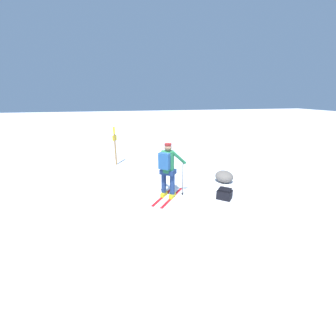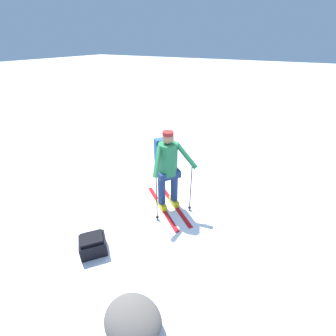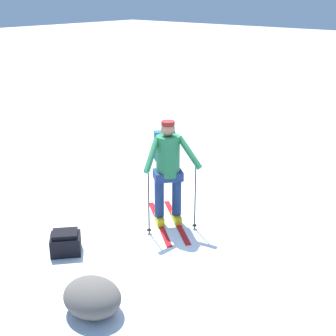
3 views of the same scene
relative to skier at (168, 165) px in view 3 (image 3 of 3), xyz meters
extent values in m
plane|color=white|center=(-0.07, -0.35, -0.98)|extent=(80.00, 80.00, 0.00)
cube|color=red|center=(0.10, 0.10, -0.97)|extent=(1.29, 1.01, 0.01)
cube|color=yellow|center=(0.10, 0.10, -0.91)|extent=(0.31, 0.27, 0.12)
cylinder|color=navy|center=(0.10, 0.10, -0.50)|extent=(0.15, 0.15, 0.69)
cube|color=red|center=(-0.07, -0.12, -0.97)|extent=(1.29, 1.01, 0.01)
cube|color=yellow|center=(-0.07, -0.12, -0.91)|extent=(0.31, 0.27, 0.12)
cylinder|color=navy|center=(-0.07, -0.12, -0.50)|extent=(0.15, 0.15, 0.69)
cube|color=navy|center=(0.02, -0.01, -0.15)|extent=(0.51, 0.53, 0.14)
cylinder|color=#1E663D|center=(0.02, -0.01, 0.16)|extent=(0.36, 0.36, 0.63)
sphere|color=#8C664C|center=(0.02, -0.01, 0.59)|extent=(0.21, 0.21, 0.21)
cylinder|color=maroon|center=(0.02, -0.01, 0.68)|extent=(0.20, 0.20, 0.06)
cube|color=navy|center=(-0.19, 0.14, 0.24)|extent=(0.31, 0.34, 0.47)
cylinder|color=black|center=(0.47, 0.09, -0.42)|extent=(0.02, 0.02, 1.11)
cylinder|color=black|center=(0.47, 0.09, -0.92)|extent=(0.07, 0.07, 0.01)
cylinder|color=#1E663D|center=(0.34, 0.11, 0.26)|extent=(0.50, 0.13, 0.45)
cylinder|color=black|center=(0.04, -0.48, -0.42)|extent=(0.02, 0.02, 1.11)
cylinder|color=black|center=(0.04, -0.48, -0.92)|extent=(0.07, 0.07, 0.01)
cylinder|color=#1E663D|center=(-0.01, -0.35, 0.26)|extent=(0.26, 0.50, 0.45)
cube|color=black|center=(-0.49, -1.66, -0.84)|extent=(0.54, 0.55, 0.27)
cube|color=black|center=(-0.49, -1.66, -0.68)|extent=(0.44, 0.45, 0.06)
ellipsoid|color=#5B5651|center=(0.81, -2.28, -0.78)|extent=(0.73, 0.62, 0.40)
camera|label=1|loc=(-6.17, 1.40, 2.03)|focal=24.00mm
camera|label=2|loc=(1.87, -3.30, 2.14)|focal=24.00mm
camera|label=3|loc=(4.41, -5.12, 2.52)|focal=50.00mm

